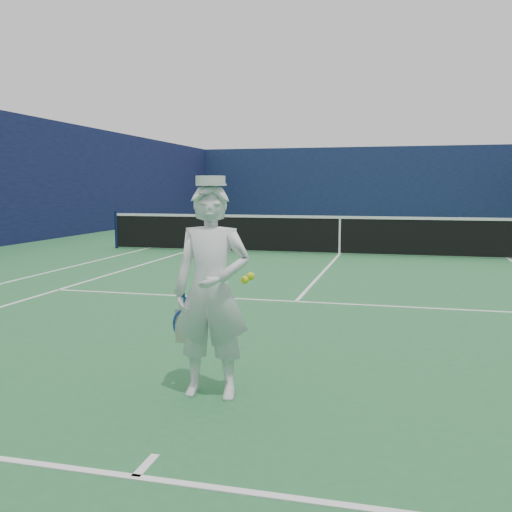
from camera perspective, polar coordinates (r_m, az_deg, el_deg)
The scene contains 5 objects.
ground at distance 15.04m, azimuth 8.34°, elevation 0.15°, with size 80.00×80.00×0.00m, color #276738.
court_markings at distance 15.04m, azimuth 8.34°, elevation 0.17°, with size 11.03×23.83×0.01m.
windscreen_fence at distance 14.94m, azimuth 8.47°, elevation 7.80°, with size 20.12×36.12×4.00m.
tennis_net at distance 14.98m, azimuth 8.38°, elevation 2.26°, with size 12.88×0.09×1.07m.
tennis_player at distance 4.73m, azimuth -4.48°, elevation -3.47°, with size 0.78×0.47×1.84m.
Camera 1 is at (1.51, -14.86, 1.74)m, focal length 40.00 mm.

